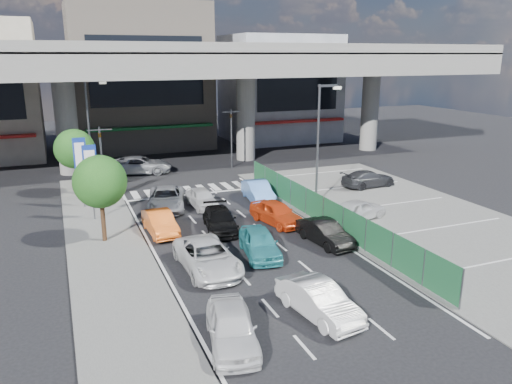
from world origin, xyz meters
name	(u,v)px	position (x,y,z in m)	size (l,w,h in m)	color
ground	(252,250)	(0.00, 0.00, 0.00)	(120.00, 120.00, 0.00)	black
parking_lot	(402,214)	(11.00, 2.00, 0.03)	(12.00, 28.00, 0.06)	#5A5A57
sidewalk_left	(105,241)	(-7.00, 4.00, 0.06)	(4.00, 30.00, 0.12)	#5A5A57
fence_run	(332,216)	(5.30, 1.00, 0.90)	(0.16, 22.00, 1.80)	#1D5631
expressway	(159,67)	(0.00, 22.00, 8.76)	(64.00, 14.00, 10.75)	slate
building_center	(140,77)	(0.00, 32.97, 7.49)	(14.00, 10.90, 15.00)	gray
building_east	(279,88)	(16.00, 31.97, 5.99)	(12.00, 10.90, 12.00)	gray
traffic_light_left	(101,146)	(-6.20, 12.00, 3.94)	(1.60, 1.24, 5.20)	#595B60
traffic_light_right	(231,124)	(5.50, 19.00, 3.94)	(1.60, 1.24, 5.20)	#595B60
street_lamp_right	(320,135)	(7.17, 6.00, 4.77)	(1.65, 0.22, 8.00)	#595B60
street_lamp_left	(91,122)	(-6.33, 18.00, 4.77)	(1.65, 0.22, 8.00)	#595B60
signboard_near	(91,172)	(-7.20, 7.99, 3.06)	(0.80, 0.14, 4.70)	#595B60
signboard_far	(81,163)	(-7.60, 10.99, 3.06)	(0.80, 0.14, 4.70)	#595B60
tree_near	(100,182)	(-7.00, 4.00, 3.39)	(2.80, 2.80, 4.80)	#382314
tree_far	(74,149)	(-7.80, 14.50, 3.39)	(2.80, 2.80, 4.80)	#382314
van_white_back_left	(232,327)	(-3.87, -7.89, 0.69)	(1.63, 4.05, 1.38)	silver
hatch_white_back_mid	(319,300)	(-0.11, -7.27, 0.68)	(1.43, 4.11, 1.35)	silver
sedan_white_mid_left	(207,257)	(-2.87, -1.57, 0.69)	(2.29, 4.97, 1.38)	silver
taxi_teal_mid	(260,243)	(0.08, -0.83, 0.69)	(1.63, 4.05, 1.38)	teal
hatch_black_mid_right	(325,233)	(3.93, -0.65, 0.64)	(1.35, 3.87, 1.28)	black
taxi_orange_left	(160,223)	(-3.92, 4.29, 0.64)	(1.36, 3.89, 1.28)	orange
sedan_black_mid	(220,220)	(-0.59, 3.56, 0.61)	(1.71, 4.21, 1.22)	black
taxi_orange_right	(276,213)	(2.89, 3.38, 0.69)	(1.63, 4.05, 1.38)	red
wagon_silver_front_left	(166,199)	(-2.60, 8.84, 0.69)	(2.29, 4.97, 1.38)	#97989E
sedan_white_front_mid	(202,198)	(-0.31, 8.32, 0.63)	(1.49, 3.71, 1.27)	silver
kei_truck_front_right	(258,191)	(3.71, 8.32, 0.69)	(1.46, 4.19, 1.38)	#5990E5
crossing_wagon_silver	(140,165)	(-2.53, 19.74, 0.74)	(2.46, 5.34, 1.48)	#A2A4A9
parked_sedan_white	(358,209)	(7.77, 2.06, 0.71)	(1.53, 3.80, 1.29)	silver
parked_sedan_dgrey	(368,179)	(12.89, 8.52, 0.69)	(1.77, 4.35, 1.26)	#2B2C30
traffic_cone	(325,209)	(6.33, 3.63, 0.45)	(0.40, 0.40, 0.77)	red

